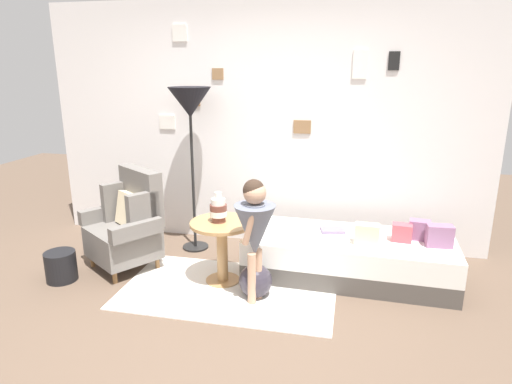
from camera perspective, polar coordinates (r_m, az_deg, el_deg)
The scene contains 16 objects.
ground_plane at distance 3.49m, azimuth -6.06°, elevation -17.74°, with size 12.00×12.00×0.00m, color brown.
gallery_wall at distance 4.83m, azimuth 0.82°, elevation 8.46°, with size 4.80×0.12×2.60m.
rug at distance 4.06m, azimuth -3.51°, elevation -12.40°, with size 1.88×1.10×0.01m, color silver.
armchair at distance 4.52m, azimuth -16.10°, elevation -3.99°, with size 0.90×0.85×0.97m.
daybed at distance 4.30m, azimuth 11.77°, elevation -8.14°, with size 1.93×0.87×0.40m.
pillow_head at distance 4.21m, azimuth 22.53°, elevation -5.24°, with size 0.22×0.12×0.20m, color gray.
pillow_mid at distance 4.32m, azimuth 20.29°, elevation -4.58°, with size 0.18×0.12×0.18m, color gray.
pillow_back at distance 4.22m, azimuth 18.24°, elevation -4.99°, with size 0.17×0.12×0.16m, color #D64C56.
pillow_extra at distance 4.06m, azimuth 14.07°, elevation -5.28°, with size 0.21×0.12×0.19m, color beige.
side_table at distance 4.04m, azimuth -4.40°, elevation -6.09°, with size 0.57×0.57×0.59m.
vase_striped at distance 3.95m, azimuth -4.86°, elevation -2.27°, with size 0.15×0.15×0.27m.
floor_lamp at distance 4.60m, azimuth -8.48°, elevation 10.61°, with size 0.44×0.44×1.73m.
person_child at distance 3.60m, azimuth -0.16°, elevation -4.42°, with size 0.34×0.34×1.07m.
book_on_daybed at distance 4.32m, azimuth 9.83°, elevation -4.86°, with size 0.22×0.16×0.03m, color gray.
demijohn_near at distance 3.89m, azimuth -0.07°, elevation -11.30°, with size 0.29×0.29×0.38m.
magazine_basket at distance 4.54m, azimuth -23.80°, elevation -8.72°, with size 0.28×0.28×0.28m, color black.
Camera 1 is at (0.96, -2.74, 1.93)m, focal length 31.10 mm.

